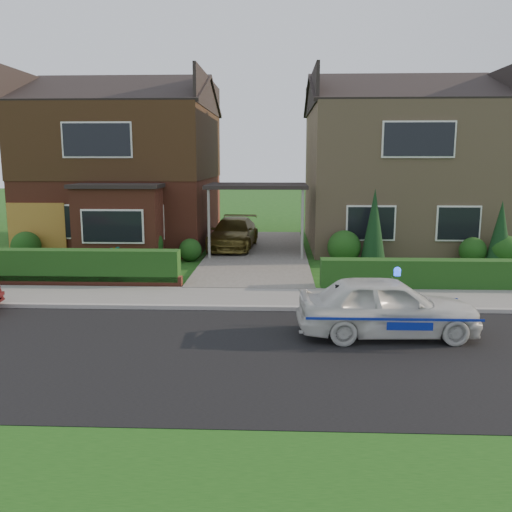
{
  "coord_description": "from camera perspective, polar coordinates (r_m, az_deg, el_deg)",
  "views": [
    {
      "loc": [
        0.83,
        -9.91,
        3.69
      ],
      "look_at": [
        0.27,
        3.5,
        1.3
      ],
      "focal_mm": 38.0,
      "sensor_mm": 36.0,
      "label": 1
    }
  ],
  "objects": [
    {
      "name": "ground",
      "position": [
        10.6,
        -2.3,
        -10.26
      ],
      "size": [
        120.0,
        120.0,
        0.0
      ],
      "primitive_type": "plane",
      "color": "#184913",
      "rests_on": "ground"
    },
    {
      "name": "road",
      "position": [
        10.6,
        -2.3,
        -10.26
      ],
      "size": [
        60.0,
        6.0,
        0.02
      ],
      "primitive_type": "cube",
      "color": "black",
      "rests_on": "ground"
    },
    {
      "name": "kerb",
      "position": [
        13.48,
        -1.25,
        -5.51
      ],
      "size": [
        60.0,
        0.16,
        0.12
      ],
      "primitive_type": "cube",
      "color": "#9E9993",
      "rests_on": "ground"
    },
    {
      "name": "sidewalk",
      "position": [
        14.5,
        -0.99,
        -4.44
      ],
      "size": [
        60.0,
        2.0,
        0.1
      ],
      "primitive_type": "cube",
      "color": "slate",
      "rests_on": "ground"
    },
    {
      "name": "driveway",
      "position": [
        21.24,
        0.1,
        0.27
      ],
      "size": [
        3.8,
        12.0,
        0.12
      ],
      "primitive_type": "cube",
      "color": "#666059",
      "rests_on": "ground"
    },
    {
      "name": "house_left",
      "position": [
        24.71,
        -13.36,
        10.12
      ],
      "size": [
        7.5,
        9.53,
        7.25
      ],
      "color": "brown",
      "rests_on": "ground"
    },
    {
      "name": "house_right",
      "position": [
        24.41,
        14.33,
        9.73
      ],
      "size": [
        7.5,
        8.06,
        7.25
      ],
      "color": "#9D8160",
      "rests_on": "ground"
    },
    {
      "name": "carport_link",
      "position": [
        20.9,
        0.1,
        7.27
      ],
      "size": [
        3.8,
        3.0,
        2.77
      ],
      "color": "black",
      "rests_on": "ground"
    },
    {
      "name": "garage_door",
      "position": [
        22.0,
        -22.04,
        2.48
      ],
      "size": [
        2.2,
        0.1,
        2.1
      ],
      "primitive_type": "cube",
      "color": "#976721",
      "rests_on": "ground"
    },
    {
      "name": "dwarf_wall",
      "position": [
        16.96,
        -20.72,
        -2.5
      ],
      "size": [
        7.7,
        0.25,
        0.36
      ],
      "primitive_type": "cube",
      "color": "brown",
      "rests_on": "ground"
    },
    {
      "name": "hedge_left",
      "position": [
        17.13,
        -20.49,
        -2.98
      ],
      "size": [
        7.5,
        0.55,
        0.9
      ],
      "primitive_type": "cube",
      "color": "#173A12",
      "rests_on": "ground"
    },
    {
      "name": "hedge_right",
      "position": [
        16.47,
        19.91,
        -3.46
      ],
      "size": [
        7.5,
        0.55,
        0.8
      ],
      "primitive_type": "cube",
      "color": "#173A12",
      "rests_on": "ground"
    },
    {
      "name": "shrub_left_far",
      "position": [
        21.76,
        -23.04,
        0.97
      ],
      "size": [
        1.08,
        1.08,
        1.08
      ],
      "primitive_type": "sphere",
      "color": "#173A12",
      "rests_on": "ground"
    },
    {
      "name": "shrub_left_mid",
      "position": [
        20.04,
        -11.61,
        1.2
      ],
      "size": [
        1.32,
        1.32,
        1.32
      ],
      "primitive_type": "sphere",
      "color": "#173A12",
      "rests_on": "ground"
    },
    {
      "name": "shrub_left_near",
      "position": [
        20.04,
        -6.93,
        0.64
      ],
      "size": [
        0.84,
        0.84,
        0.84
      ],
      "primitive_type": "sphere",
      "color": "#173A12",
      "rests_on": "ground"
    },
    {
      "name": "shrub_right_near",
      "position": [
        19.7,
        9.26,
        0.95
      ],
      "size": [
        1.2,
        1.2,
        1.2
      ],
      "primitive_type": "sphere",
      "color": "#173A12",
      "rests_on": "ground"
    },
    {
      "name": "shrub_right_mid",
      "position": [
        20.87,
        21.85,
        0.53
      ],
      "size": [
        0.96,
        0.96,
        0.96
      ],
      "primitive_type": "sphere",
      "color": "#173A12",
      "rests_on": "ground"
    },
    {
      "name": "shrub_right_far",
      "position": [
        20.94,
        24.71,
        0.52
      ],
      "size": [
        1.08,
        1.08,
        1.08
      ],
      "primitive_type": "sphere",
      "color": "#173A12",
      "rests_on": "ground"
    },
    {
      "name": "conifer_a",
      "position": [
        19.55,
        12.3,
        2.85
      ],
      "size": [
        0.9,
        0.9,
        2.6
      ],
      "primitive_type": "cone",
      "color": "black",
      "rests_on": "ground"
    },
    {
      "name": "conifer_b",
      "position": [
        20.79,
        24.32,
        2.05
      ],
      "size": [
        0.9,
        0.9,
        2.2
      ],
      "primitive_type": "cone",
      "color": "black",
      "rests_on": "ground"
    },
    {
      "name": "police_car",
      "position": [
        11.75,
        13.63,
        -5.22
      ],
      "size": [
        3.46,
        3.83,
        1.45
      ],
      "rotation": [
        0.0,
        0.0,
        1.62
      ],
      "color": "silver",
      "rests_on": "ground"
    },
    {
      "name": "driveway_car",
      "position": [
        22.18,
        -2.38,
        2.42
      ],
      "size": [
        2.01,
        4.31,
        1.22
      ],
      "primitive_type": "imported",
      "rotation": [
        0.0,
        0.0,
        -0.07
      ],
      "color": "brown",
      "rests_on": "driveway"
    },
    {
      "name": "potted_plant_a",
      "position": [
        19.66,
        -14.69,
        0.13
      ],
      "size": [
        0.46,
        0.35,
        0.79
      ],
      "primitive_type": "imported",
      "rotation": [
        0.0,
        0.0,
        -0.18
      ],
      "color": "gray",
      "rests_on": "ground"
    },
    {
      "name": "potted_plant_b",
      "position": [
        19.79,
        -11.77,
        0.28
      ],
      "size": [
        0.53,
        0.5,
        0.77
      ],
      "primitive_type": "imported",
      "rotation": [
        0.0,
        0.0,
        1.06
      ],
      "color": "gray",
      "rests_on": "ground"
    },
    {
      "name": "potted_plant_c",
      "position": [
        17.17,
        -16.58,
        -1.41
      ],
      "size": [
        0.52,
        0.52,
        0.77
      ],
      "primitive_type": "imported",
      "rotation": [
        0.0,
        0.0,
        1.35
      ],
      "color": "gray",
      "rests_on": "ground"
    }
  ]
}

